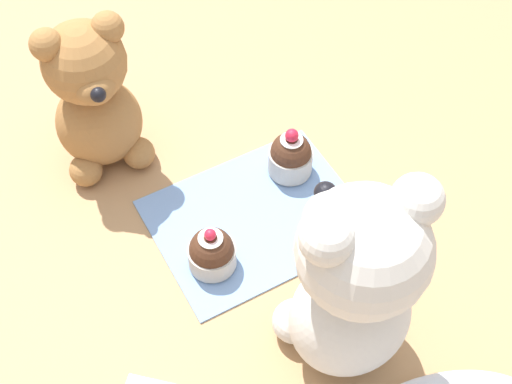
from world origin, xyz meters
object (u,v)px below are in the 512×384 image
Objects in this scene: cupcake_near_cream_bear at (212,252)px; teddy_bear_cream at (356,282)px; cupcake_near_tan_bear at (291,156)px; teddy_bear_tan at (94,99)px.

teddy_bear_cream is at bearing 116.73° from cupcake_near_cream_bear.
cupcake_near_tan_bear reaches higher than cupcake_near_cream_bear.
cupcake_near_tan_bear is at bearing -152.91° from cupcake_near_cream_bear.
teddy_bear_cream is 0.27m from cupcake_near_tan_bear.
teddy_bear_tan is 2.97× the size of cupcake_near_tan_bear.
teddy_bear_cream reaches higher than teddy_bear_tan.
teddy_bear_tan is (0.13, -0.39, -0.03)m from teddy_bear_cream.
teddy_bear_tan reaches higher than cupcake_near_cream_bear.
cupcake_near_cream_bear is 0.18m from cupcake_near_tan_bear.
cupcake_near_cream_bear is (0.08, -0.16, -0.11)m from teddy_bear_cream.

